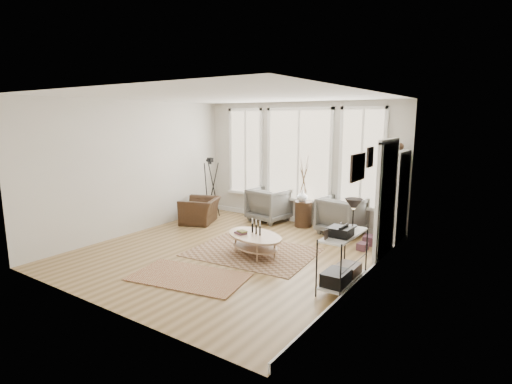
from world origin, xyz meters
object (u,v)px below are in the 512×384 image
Objects in this scene: bookcase at (395,198)px; accent_chair at (200,210)px; side_table at (304,193)px; coffee_table at (254,239)px; low_shelf at (343,255)px; armchair_right at (342,215)px; armchair_left at (270,204)px.

bookcase reaches higher than accent_chair.
bookcase is 2.16m from side_table.
bookcase reaches higher than coffee_table.
low_shelf is 1.44× the size of armchair_right.
low_shelf is at bearing 146.74° from armchair_left.
armchair_right is 3.39m from accent_chair.
bookcase is at bearing 88.72° from low_shelf.
bookcase is 2.26× the size of armchair_left.
coffee_table is 2.39m from armchair_right.
armchair_left is 1.01× the size of armchair_right.
side_table is at bearing 174.00° from bookcase.
coffee_table is 1.60× the size of armchair_right.
coffee_table is (-1.96, -2.09, -0.65)m from bookcase.
low_shelf is 3.46m from side_table.
bookcase is 2.28× the size of armchair_right.
low_shelf is 0.78× the size of side_table.
accent_chair is at bearing 153.43° from coffee_table.
armchair_right is (1.92, -0.06, -0.00)m from armchair_left.
coffee_table is at bearing 167.26° from low_shelf.
low_shelf reaches higher than coffee_table.
bookcase is 2.56m from low_shelf.
bookcase is at bearing 46.80° from coffee_table.
side_table is (-0.18, 2.31, 0.50)m from coffee_table.
armchair_left is 1.01m from side_table.
armchair_left reaches higher than armchair_right.
armchair_right is at bearing -172.90° from armchair_left.
armchair_right is (0.81, 2.25, 0.10)m from coffee_table.
accent_chair is (-2.42, 1.21, -0.01)m from coffee_table.
bookcase reaches higher than armchair_right.
armchair_left is (-3.07, 0.22, -0.54)m from bookcase.
low_shelf is at bearing -12.74° from coffee_table.
armchair_right is (-1.16, 0.16, -0.54)m from bookcase.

